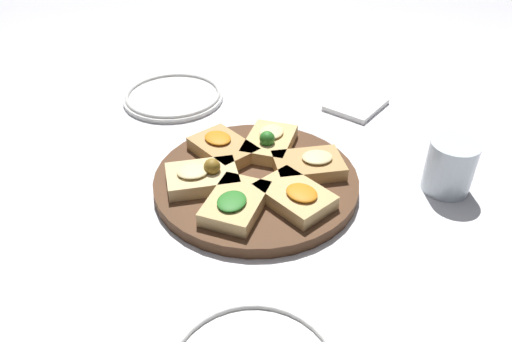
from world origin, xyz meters
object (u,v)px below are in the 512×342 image
(plate_right, at_px, (173,96))
(napkin_stack, at_px, (356,105))
(water_glass, at_px, (450,167))
(serving_board, at_px, (256,181))

(plate_right, relative_size, napkin_stack, 1.86)
(plate_right, distance_m, water_glass, 0.62)
(plate_right, bearing_deg, serving_board, -134.36)
(plate_right, bearing_deg, water_glass, -107.05)
(plate_right, relative_size, water_glass, 2.44)
(serving_board, distance_m, napkin_stack, 0.37)
(water_glass, bearing_deg, plate_right, 72.95)
(water_glass, height_order, napkin_stack, water_glass)
(serving_board, relative_size, plate_right, 1.57)
(plate_right, height_order, napkin_stack, plate_right)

